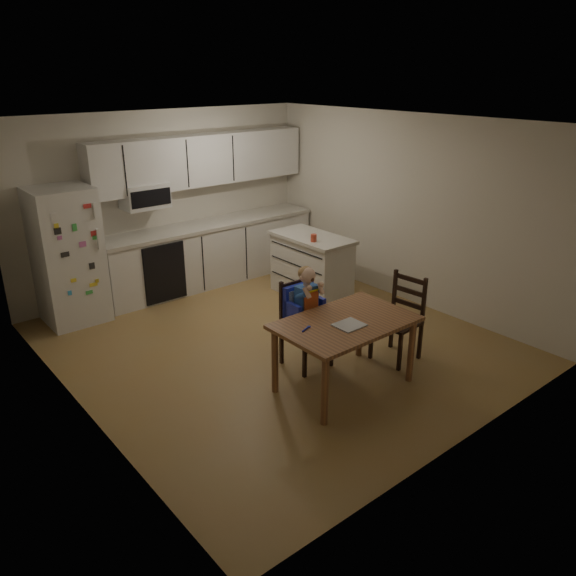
% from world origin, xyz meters
% --- Properties ---
extents(room, '(4.52, 5.01, 2.51)m').
position_xyz_m(room, '(0.00, 0.48, 1.25)').
color(room, olive).
rests_on(room, ground).
extents(refrigerator, '(0.72, 0.70, 1.70)m').
position_xyz_m(refrigerator, '(-1.55, 2.15, 0.85)').
color(refrigerator, silver).
rests_on(refrigerator, ground).
extents(kitchen_run, '(3.37, 0.62, 2.15)m').
position_xyz_m(kitchen_run, '(0.50, 2.24, 0.88)').
color(kitchen_run, silver).
rests_on(kitchen_run, ground).
extents(kitchen_island, '(0.62, 1.19, 0.88)m').
position_xyz_m(kitchen_island, '(1.31, 0.83, 0.44)').
color(kitchen_island, silver).
rests_on(kitchen_island, ground).
extents(red_cup, '(0.08, 0.08, 0.10)m').
position_xyz_m(red_cup, '(1.14, 0.61, 0.93)').
color(red_cup, '#BA3C27').
rests_on(red_cup, kitchen_island).
extents(dining_table, '(1.35, 0.87, 0.72)m').
position_xyz_m(dining_table, '(-0.05, -1.19, 0.63)').
color(dining_table, brown).
rests_on(dining_table, ground).
extents(napkin, '(0.27, 0.23, 0.01)m').
position_xyz_m(napkin, '(-0.10, -1.29, 0.73)').
color(napkin, '#BBBBC0').
rests_on(napkin, dining_table).
extents(toddler_spoon, '(0.12, 0.06, 0.02)m').
position_xyz_m(toddler_spoon, '(-0.49, -1.10, 0.73)').
color(toddler_spoon, '#2631CA').
rests_on(toddler_spoon, dining_table).
extents(chair_booster, '(0.42, 0.42, 1.12)m').
position_xyz_m(chair_booster, '(-0.05, -0.58, 0.68)').
color(chair_booster, black).
rests_on(chair_booster, ground).
extents(chair_side, '(0.45, 0.45, 0.95)m').
position_xyz_m(chair_side, '(0.89, -1.14, 0.54)').
color(chair_side, black).
rests_on(chair_side, ground).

